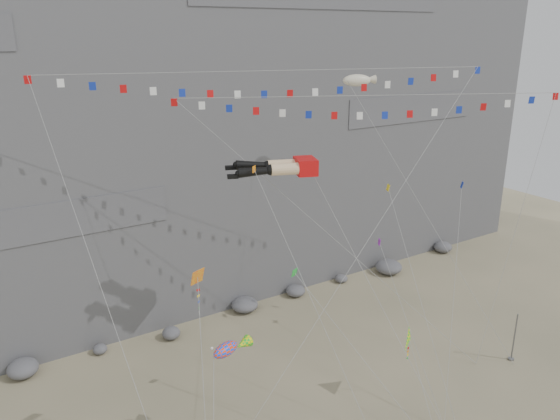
% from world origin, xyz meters
% --- Properties ---
extents(ground, '(120.00, 120.00, 0.00)m').
position_xyz_m(ground, '(0.00, 0.00, 0.00)').
color(ground, '#9A8C6A').
rests_on(ground, ground).
extents(cliff, '(80.00, 28.00, 50.00)m').
position_xyz_m(cliff, '(0.00, 32.00, 25.00)').
color(cliff, slate).
rests_on(cliff, ground).
extents(talus_boulders, '(60.00, 3.00, 1.20)m').
position_xyz_m(talus_boulders, '(0.00, 17.00, 0.60)').
color(talus_boulders, slate).
rests_on(talus_boulders, ground).
extents(anchor_pole_right, '(0.12, 0.12, 4.27)m').
position_xyz_m(anchor_pole_right, '(14.72, -2.28, 2.14)').
color(anchor_pole_right, slate).
rests_on(anchor_pole_right, ground).
extents(legs_kite, '(7.52, 18.42, 22.83)m').
position_xyz_m(legs_kite, '(-1.78, 7.52, 16.60)').
color(legs_kite, red).
rests_on(legs_kite, ground).
extents(flag_banner_upper, '(32.20, 17.24, 29.72)m').
position_xyz_m(flag_banner_upper, '(-1.02, 9.33, 23.32)').
color(flag_banner_upper, red).
rests_on(flag_banner_upper, ground).
extents(flag_banner_lower, '(26.23, 12.82, 24.04)m').
position_xyz_m(flag_banner_lower, '(4.94, 5.47, 21.56)').
color(flag_banner_lower, red).
rests_on(flag_banner_lower, ground).
extents(harlequin_kite, '(3.12, 6.08, 13.88)m').
position_xyz_m(harlequin_kite, '(-11.33, 1.49, 12.60)').
color(harlequin_kite, red).
rests_on(harlequin_kite, ground).
extents(fish_windsock, '(5.34, 6.19, 9.75)m').
position_xyz_m(fish_windsock, '(-9.90, 1.13, 7.51)').
color(fish_windsock, '#FF3F0D').
rests_on(fish_windsock, ground).
extents(delta_kite, '(3.75, 7.05, 8.47)m').
position_xyz_m(delta_kite, '(3.50, -1.27, 5.12)').
color(delta_kite, yellow).
rests_on(delta_kite, ground).
extents(blimp_windsock, '(7.77, 15.78, 27.04)m').
position_xyz_m(blimp_windsock, '(8.53, 11.65, 22.00)').
color(blimp_windsock, beige).
rests_on(blimp_windsock, ground).
extents(small_kite_a, '(2.51, 13.47, 21.30)m').
position_xyz_m(small_kite_a, '(-4.29, 6.70, 16.44)').
color(small_kite_a, orange).
rests_on(small_kite_a, ground).
extents(small_kite_b, '(2.39, 10.08, 14.09)m').
position_xyz_m(small_kite_b, '(5.28, 4.17, 10.16)').
color(small_kite_b, purple).
rests_on(small_kite_b, ground).
extents(small_kite_c, '(5.45, 11.29, 15.82)m').
position_xyz_m(small_kite_c, '(-3.89, 2.31, 10.56)').
color(small_kite_c, green).
rests_on(small_kite_c, ground).
extents(small_kite_d, '(4.75, 13.30, 19.24)m').
position_xyz_m(small_kite_d, '(7.65, 6.03, 13.71)').
color(small_kite_d, yellow).
rests_on(small_kite_d, ground).
extents(small_kite_e, '(8.74, 7.82, 18.07)m').
position_xyz_m(small_kite_e, '(11.53, 2.02, 14.27)').
color(small_kite_e, '#122BA4').
rests_on(small_kite_e, ground).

